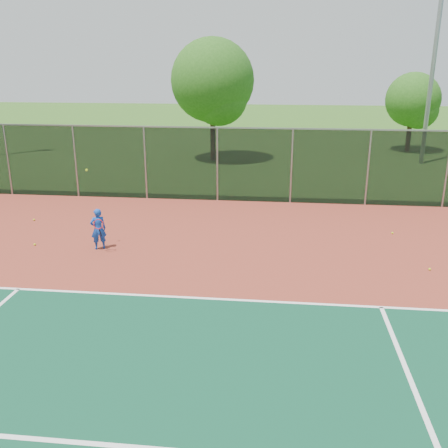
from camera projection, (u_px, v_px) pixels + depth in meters
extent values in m
plane|color=#295518|center=(300.00, 380.00, 9.12)|extent=(120.00, 120.00, 0.00)
cube|color=maroon|center=(297.00, 325.00, 11.01)|extent=(30.00, 20.00, 0.02)
cube|color=white|center=(381.00, 307.00, 11.74)|extent=(22.00, 0.10, 0.00)
cube|color=black|center=(291.00, 166.00, 19.98)|extent=(30.00, 0.04, 3.00)
cube|color=gray|center=(293.00, 129.00, 19.51)|extent=(30.00, 0.06, 0.06)
imported|color=#1240AA|center=(98.00, 229.00, 15.22)|extent=(0.56, 0.49, 1.29)
cylinder|color=black|center=(100.00, 233.00, 14.98)|extent=(0.03, 0.15, 0.27)
torus|color=#A51414|center=(98.00, 224.00, 14.79)|extent=(0.30, 0.13, 0.29)
sphere|color=#C1D919|center=(87.00, 170.00, 14.78)|extent=(0.07, 0.07, 0.07)
sphere|color=#C1D919|center=(392.00, 233.00, 16.71)|extent=(0.07, 0.07, 0.07)
sphere|color=#C1D919|center=(35.00, 244.00, 15.67)|extent=(0.07, 0.07, 0.07)
sphere|color=#C1D919|center=(34.00, 220.00, 18.10)|extent=(0.07, 0.07, 0.07)
sphere|color=#C1D919|center=(430.00, 269.00, 13.81)|extent=(0.07, 0.07, 0.07)
cylinder|color=gray|center=(434.00, 56.00, 26.49)|extent=(0.24, 0.24, 11.56)
cylinder|color=#332112|center=(213.00, 138.00, 28.73)|extent=(0.30, 0.30, 2.62)
sphere|color=#215015|center=(212.00, 80.00, 27.73)|extent=(4.65, 4.65, 4.65)
sphere|color=#215015|center=(219.00, 97.00, 27.68)|extent=(3.20, 3.20, 3.20)
cylinder|color=#332112|center=(409.00, 137.00, 31.76)|extent=(0.30, 0.30, 1.88)
sphere|color=#215015|center=(413.00, 100.00, 31.04)|extent=(3.34, 3.34, 3.34)
sphere|color=#215015|center=(419.00, 110.00, 30.91)|extent=(2.30, 2.30, 2.30)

